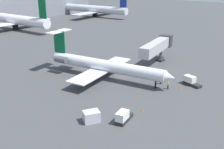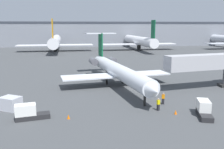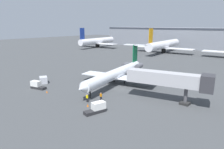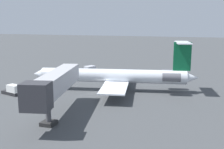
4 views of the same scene
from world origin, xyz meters
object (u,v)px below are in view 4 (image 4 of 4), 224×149
Objects in this scene: jet_bridge at (54,85)px; baggage_tug_trailing at (71,71)px; regional_jet at (118,75)px; traffic_cone_near at (61,76)px; baggage_tug_lead at (13,90)px; traffic_cone_mid at (28,90)px; ground_crew_marshaller at (47,88)px; ground_crew_loader at (40,85)px; cargo_container_uld at (90,69)px.

jet_bridge reaches higher than baggage_tug_trailing.
traffic_cone_near is (-7.90, -16.63, -2.73)m from regional_jet.
jet_bridge is at bearing -12.67° from regional_jet.
regional_jet reaches higher than jet_bridge.
baggage_tug_lead is 7.68× the size of traffic_cone_mid.
ground_crew_loader is at bearing -119.84° from ground_crew_marshaller.
baggage_tug_lead is 16.80m from traffic_cone_near.
baggage_tug_trailing is (-16.38, -1.43, -0.02)m from ground_crew_loader.
ground_crew_marshaller is at bearing 125.89° from baggage_tug_lead.
regional_jet is at bearing 38.15° from cargo_container_uld.
cargo_container_uld is 21.77m from traffic_cone_mid.
ground_crew_marshaller is at bearing -66.96° from regional_jet.
traffic_cone_mid is at bearing -85.24° from ground_crew_marshaller.
regional_jet reaches higher than baggage_tug_trailing.
cargo_container_uld is (-32.99, -8.55, -3.87)m from jet_bridge.
jet_bridge is at bearing 14.53° from cargo_container_uld.
regional_jet is 18.80× the size of ground_crew_marshaller.
regional_jet is 18.80× the size of ground_crew_loader.
jet_bridge is 31.43× the size of traffic_cone_mid.
baggage_tug_lead is at bearing -25.95° from ground_crew_loader.
traffic_cone_near is (-25.09, -12.77, -4.48)m from jet_bridge.
baggage_tug_trailing is 5.01m from cargo_container_uld.
baggage_tug_trailing reaches higher than ground_crew_marshaller.
baggage_tug_lead is at bearing -62.88° from regional_jet.
cargo_container_uld reaches higher than ground_crew_marshaller.
cargo_container_uld is at bearing 129.60° from baggage_tug_trailing.
ground_crew_marshaller is 13.84m from traffic_cone_near.
baggage_tug_trailing reaches higher than traffic_cone_near.
baggage_tug_trailing is at bearing -50.40° from cargo_container_uld.
cargo_container_uld is at bearing 169.29° from traffic_cone_mid.
ground_crew_loader is 16.44m from baggage_tug_trailing.
traffic_cone_near is 13.48m from traffic_cone_mid.
traffic_cone_mid is (-11.61, -12.60, -4.48)m from jet_bridge.
jet_bridge is 28.50m from traffic_cone_near.
regional_jet is 57.76× the size of traffic_cone_near.
ground_crew_loader reaches higher than traffic_cone_mid.
ground_crew_marshaller is (5.23, -12.30, -2.15)m from regional_jet.
baggage_tug_lead is 21.51m from baggage_tug_trailing.
baggage_tug_lead is 1.00× the size of baggage_tug_trailing.
ground_crew_marshaller is at bearing 12.58° from baggage_tug_trailing.
cargo_container_uld is (-24.68, 4.92, 0.04)m from baggage_tug_lead.
jet_bridge is at bearing 47.34° from traffic_cone_mid.
jet_bridge reaches higher than baggage_tug_lead.
baggage_tug_trailing is at bearing 175.68° from traffic_cone_near.
baggage_tug_trailing is 4.76m from traffic_cone_near.
baggage_tug_lead is (3.65, -5.04, -0.02)m from ground_crew_marshaller.
ground_crew_loader is (-13.42, -10.98, -3.89)m from jet_bridge.
regional_jet is 7.52× the size of baggage_tug_lead.
cargo_container_uld is at bearing -165.47° from jet_bridge.
baggage_tug_lead is at bearing -54.11° from ground_crew_marshaller.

